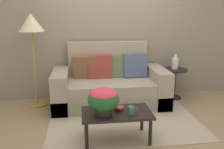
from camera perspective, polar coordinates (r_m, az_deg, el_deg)
ground_plane at (r=3.78m, az=3.07°, el=-11.37°), size 14.00×14.00×0.00m
wall_back at (r=4.73m, az=0.29°, el=12.44°), size 6.40×0.12×2.95m
area_rug at (r=3.88m, az=2.76°, el=-10.59°), size 2.30×1.68×0.01m
couch at (r=4.41m, az=-0.50°, el=-2.64°), size 2.02×0.95×1.12m
coffee_table at (r=3.18m, az=1.08°, el=-9.60°), size 0.90×0.52×0.40m
side_table at (r=4.84m, az=14.60°, el=-0.82°), size 0.46×0.46×0.59m
floor_lamp at (r=4.37m, az=-18.49°, el=10.27°), size 0.43×0.43×1.64m
potted_plant at (r=3.01m, az=-2.01°, el=-5.81°), size 0.40×0.40×0.34m
coffee_mug at (r=3.08m, az=4.62°, el=-8.42°), size 0.13×0.08×0.10m
snack_bowl at (r=3.20m, az=1.66°, el=-7.80°), size 0.13×0.13×0.07m
table_vase at (r=4.77m, az=14.68°, el=2.66°), size 0.12×0.12×0.28m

